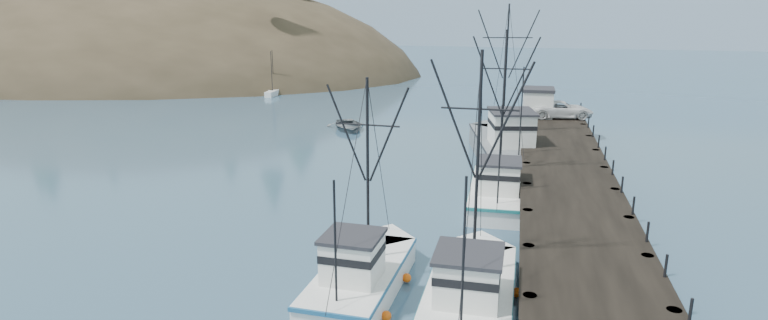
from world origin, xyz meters
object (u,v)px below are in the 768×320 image
Objects in this scene: trawler_mid at (363,273)px; motorboat at (348,129)px; pickup_truck at (562,109)px; trawler_far at (499,190)px; pier at (565,169)px; pier_shed at (538,102)px; work_vessel at (505,146)px; trawler_near at (470,290)px.

motorboat is (-10.50, 34.18, -0.82)m from trawler_mid.
trawler_mid is 1.72× the size of pickup_truck.
pickup_truck is at bearing 76.11° from trawler_far.
trawler_mid is at bearing -120.24° from pier.
trawler_far is at bearing -97.75° from pier_shed.
pier is 7.75× the size of motorboat.
work_vessel is 18.57m from motorboat.
trawler_far is 11.23m from work_vessel.
trawler_near reaches higher than pier_shed.
pickup_truck is at bearing 62.34° from work_vessel.
trawler_far is 0.73× the size of work_vessel.
trawler_near reaches higher than pickup_truck.
trawler_mid is (-5.01, 0.59, -0.00)m from trawler_near.
trawler_mid reaches higher than pier_shed.
trawler_far reaches higher than pickup_truck.
trawler_near is 36.09m from pier_shed.
pier is 3.84× the size of trawler_near.
trawler_far is (0.66, 14.72, 0.00)m from trawler_near.
trawler_far is at bearing 87.45° from trawler_near.
work_vessel reaches higher than motorboat.
pier reaches higher than motorboat.
trawler_near is at bearing -90.66° from motorboat.
trawler_mid is at bearing -102.88° from work_vessel.
trawler_mid is 36.62m from pickup_truck.
trawler_far is 21.52m from pickup_truck.
work_vessel reaches higher than pier.
pier_shed is 2.37m from pickup_truck.
pickup_truck is 21.51m from motorboat.
trawler_mid reaches higher than pickup_truck.
trawler_near is 0.73× the size of work_vessel.
pier_shed is (3.53, 35.82, 2.60)m from trawler_near.
pier_shed is at bearing 84.38° from trawler_near.
motorboat is at bearing 128.88° from trawler_far.
trawler_near is 1.13× the size of trawler_mid.
trawler_far is (-4.37, -3.10, -0.87)m from pier.
trawler_far reaches higher than motorboat.
trawler_mid reaches higher than pier.
pier is 13.75× the size of pier_shed.
pier is 7.48× the size of pickup_truck.
trawler_far is (5.67, 14.13, 0.00)m from trawler_mid.
trawler_mid is at bearing -97.63° from motorboat.
trawler_near is at bearing -105.76° from pier.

